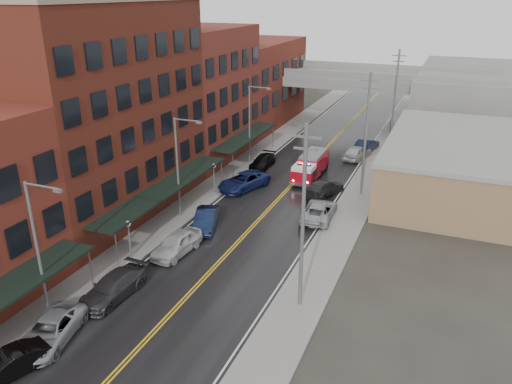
% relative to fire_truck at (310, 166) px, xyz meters
% --- Properties ---
extents(road, '(11.00, 160.00, 0.02)m').
position_rel_fire_truck_xyz_m(road, '(-1.17, -7.79, -1.38)').
color(road, black).
rests_on(road, ground).
extents(sidewalk_left, '(3.00, 160.00, 0.15)m').
position_rel_fire_truck_xyz_m(sidewalk_left, '(-8.47, -7.79, -1.31)').
color(sidewalk_left, slate).
rests_on(sidewalk_left, ground).
extents(sidewalk_right, '(3.00, 160.00, 0.15)m').
position_rel_fire_truck_xyz_m(sidewalk_right, '(6.13, -7.79, -1.31)').
color(sidewalk_right, slate).
rests_on(sidewalk_right, ground).
extents(curb_left, '(0.30, 160.00, 0.15)m').
position_rel_fire_truck_xyz_m(curb_left, '(-6.82, -7.79, -1.31)').
color(curb_left, gray).
rests_on(curb_left, ground).
extents(curb_right, '(0.30, 160.00, 0.15)m').
position_rel_fire_truck_xyz_m(curb_right, '(4.48, -7.79, -1.31)').
color(curb_right, gray).
rests_on(curb_right, ground).
extents(brick_building_b, '(9.00, 20.00, 18.00)m').
position_rel_fire_truck_xyz_m(brick_building_b, '(-14.47, -14.79, 7.61)').
color(brick_building_b, '#562316').
rests_on(brick_building_b, ground).
extents(brick_building_c, '(9.00, 15.00, 15.00)m').
position_rel_fire_truck_xyz_m(brick_building_c, '(-14.47, 2.71, 6.11)').
color(brick_building_c, maroon).
rests_on(brick_building_c, ground).
extents(brick_building_far, '(9.00, 20.00, 12.00)m').
position_rel_fire_truck_xyz_m(brick_building_far, '(-14.47, 20.21, 4.61)').
color(brick_building_far, maroon).
rests_on(brick_building_far, ground).
extents(tan_building, '(14.00, 22.00, 5.00)m').
position_rel_fire_truck_xyz_m(tan_building, '(14.83, 2.21, 1.11)').
color(tan_building, '#91724E').
rests_on(tan_building, ground).
extents(right_far_block, '(18.00, 30.00, 8.00)m').
position_rel_fire_truck_xyz_m(right_far_block, '(16.83, 32.21, 2.61)').
color(right_far_block, slate).
rests_on(right_far_block, ground).
extents(awning_1, '(2.60, 18.00, 3.09)m').
position_rel_fire_truck_xyz_m(awning_1, '(-8.67, -14.79, 1.60)').
color(awning_1, black).
rests_on(awning_1, ground).
extents(awning_2, '(2.60, 13.00, 3.09)m').
position_rel_fire_truck_xyz_m(awning_2, '(-8.66, 2.71, 1.60)').
color(awning_2, black).
rests_on(awning_2, ground).
extents(globe_lamp_1, '(0.44, 0.44, 3.12)m').
position_rel_fire_truck_xyz_m(globe_lamp_1, '(-7.57, -21.79, 0.93)').
color(globe_lamp_1, '#59595B').
rests_on(globe_lamp_1, ground).
extents(globe_lamp_2, '(0.44, 0.44, 3.12)m').
position_rel_fire_truck_xyz_m(globe_lamp_2, '(-7.57, -7.79, 0.93)').
color(globe_lamp_2, '#59595B').
rests_on(globe_lamp_2, ground).
extents(street_lamp_0, '(2.64, 0.22, 9.00)m').
position_rel_fire_truck_xyz_m(street_lamp_0, '(-7.72, -29.79, 3.80)').
color(street_lamp_0, '#59595B').
rests_on(street_lamp_0, ground).
extents(street_lamp_1, '(2.64, 0.22, 9.00)m').
position_rel_fire_truck_xyz_m(street_lamp_1, '(-7.72, -13.79, 3.80)').
color(street_lamp_1, '#59595B').
rests_on(street_lamp_1, ground).
extents(street_lamp_2, '(2.64, 0.22, 9.00)m').
position_rel_fire_truck_xyz_m(street_lamp_2, '(-7.72, 2.21, 3.80)').
color(street_lamp_2, '#59595B').
rests_on(street_lamp_2, ground).
extents(utility_pole_0, '(1.80, 0.24, 12.00)m').
position_rel_fire_truck_xyz_m(utility_pole_0, '(6.03, -22.79, 4.92)').
color(utility_pole_0, '#59595B').
rests_on(utility_pole_0, ground).
extents(utility_pole_1, '(1.80, 0.24, 12.00)m').
position_rel_fire_truck_xyz_m(utility_pole_1, '(6.03, -2.79, 4.92)').
color(utility_pole_1, '#59595B').
rests_on(utility_pole_1, ground).
extents(utility_pole_2, '(1.80, 0.24, 12.00)m').
position_rel_fire_truck_xyz_m(utility_pole_2, '(6.03, 17.21, 4.92)').
color(utility_pole_2, '#59595B').
rests_on(utility_pole_2, ground).
extents(overpass, '(40.00, 10.00, 7.50)m').
position_rel_fire_truck_xyz_m(overpass, '(-1.17, 24.21, 4.60)').
color(overpass, slate).
rests_on(overpass, ground).
extents(fire_truck, '(2.85, 7.03, 2.56)m').
position_rel_fire_truck_xyz_m(fire_truck, '(0.00, 0.00, 0.00)').
color(fire_truck, '#A60716').
rests_on(fire_truck, ground).
extents(parked_car_left_1, '(2.86, 4.55, 1.41)m').
position_rel_fire_truck_xyz_m(parked_car_left_1, '(-6.17, -34.57, -0.68)').
color(parked_car_left_1, black).
rests_on(parked_car_left_1, ground).
extents(parked_car_left_2, '(3.53, 5.63, 1.45)m').
position_rel_fire_truck_xyz_m(parked_car_left_2, '(-6.17, -31.53, -0.66)').
color(parked_car_left_2, gray).
rests_on(parked_car_left_2, ground).
extents(parked_car_left_3, '(2.45, 5.42, 1.54)m').
position_rel_fire_truck_xyz_m(parked_car_left_3, '(-5.60, -26.49, -0.62)').
color(parked_car_left_3, '#2A2A2C').
rests_on(parked_car_left_3, ground).
extents(parked_car_left_4, '(2.42, 5.07, 1.67)m').
position_rel_fire_truck_xyz_m(parked_car_left_4, '(-4.77, -19.76, -0.55)').
color(parked_car_left_4, '#BCBCBC').
rests_on(parked_car_left_4, ground).
extents(parked_car_left_5, '(3.07, 5.03, 1.57)m').
position_rel_fire_truck_xyz_m(parked_car_left_5, '(-4.77, -14.99, -0.60)').
color(parked_car_left_5, '#0E1732').
rests_on(parked_car_left_5, ground).
extents(parked_car_left_6, '(4.56, 6.46, 1.64)m').
position_rel_fire_truck_xyz_m(parked_car_left_6, '(-5.38, -5.50, -0.57)').
color(parked_car_left_6, '#152051').
rests_on(parked_car_left_6, ground).
extents(parked_car_left_7, '(1.91, 4.71, 1.37)m').
position_rel_fire_truck_xyz_m(parked_car_left_7, '(-6.04, 1.41, -0.70)').
color(parked_car_left_7, black).
rests_on(parked_car_left_7, ground).
extents(parked_car_right_0, '(2.82, 5.63, 1.53)m').
position_rel_fire_truck_xyz_m(parked_car_right_0, '(3.64, -9.59, -0.62)').
color(parked_car_right_0, '#A1A4A9').
rests_on(parked_car_right_0, ground).
extents(parked_car_right_1, '(3.69, 5.59, 1.51)m').
position_rel_fire_truck_xyz_m(parked_car_right_1, '(2.55, -3.98, -0.63)').
color(parked_car_right_1, '#252527').
rests_on(parked_car_right_1, ground).
extents(parked_car_right_2, '(3.07, 5.20, 1.66)m').
position_rel_fire_truck_xyz_m(parked_car_right_2, '(3.36, 8.41, -0.56)').
color(parked_car_right_2, '#B5B5B5').
rests_on(parked_car_right_2, ground).
extents(parked_car_right_3, '(2.57, 5.22, 1.64)m').
position_rel_fire_truck_xyz_m(parked_car_right_3, '(3.83, 11.76, -0.56)').
color(parked_car_right_3, black).
rests_on(parked_car_right_3, ground).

